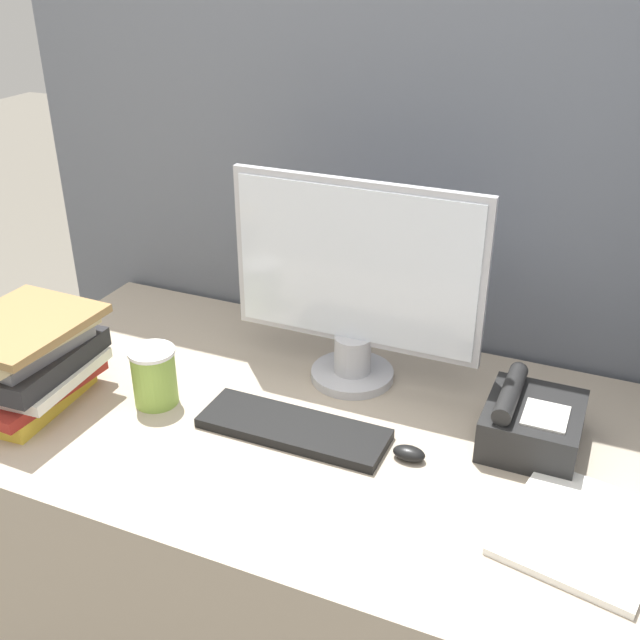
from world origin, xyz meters
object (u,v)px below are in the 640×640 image
at_px(monitor, 355,287).
at_px(mouse, 409,453).
at_px(desk_telephone, 531,423).
at_px(book_stack, 24,359).
at_px(coffee_cup, 154,376).
at_px(keyboard, 291,428).

bearing_deg(monitor, mouse, -48.63).
distance_m(monitor, desk_telephone, 0.44).
bearing_deg(book_stack, mouse, 8.99).
xyz_separation_m(mouse, desk_telephone, (0.20, 0.14, 0.03)).
distance_m(coffee_cup, book_stack, 0.27).
xyz_separation_m(keyboard, book_stack, (-0.55, -0.11, 0.09)).
distance_m(keyboard, book_stack, 0.57).
height_order(monitor, keyboard, monitor).
relative_size(mouse, desk_telephone, 0.31).
bearing_deg(mouse, monitor, 131.37).
height_order(keyboard, desk_telephone, desk_telephone).
height_order(monitor, coffee_cup, monitor).
bearing_deg(coffee_cup, keyboard, 2.92).
distance_m(coffee_cup, desk_telephone, 0.75).
relative_size(monitor, keyboard, 1.45).
height_order(mouse, coffee_cup, coffee_cup).
height_order(keyboard, mouse, mouse).
relative_size(monitor, book_stack, 1.83).
distance_m(keyboard, coffee_cup, 0.31).
relative_size(coffee_cup, desk_telephone, 0.62).
bearing_deg(keyboard, mouse, 2.32).
height_order(monitor, mouse, monitor).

